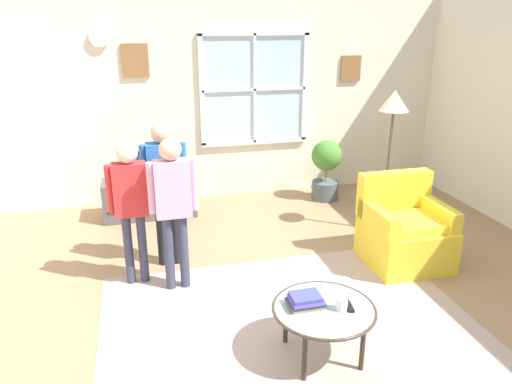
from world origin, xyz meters
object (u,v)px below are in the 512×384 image
at_px(potted_plant_by_window, 326,167).
at_px(person_blue_shirt, 164,178).
at_px(person_red_shirt, 131,198).
at_px(person_pink_shirt, 173,197).
at_px(tv_stand, 150,198).
at_px(television, 147,165).
at_px(floor_lamp, 393,115).
at_px(armchair, 404,232).
at_px(cup, 342,304).
at_px(remote_near_books, 349,306).
at_px(coffee_table, 324,311).
at_px(book_stack, 305,301).

bearing_deg(potted_plant_by_window, person_blue_shirt, -148.48).
relative_size(person_red_shirt, person_pink_shirt, 0.96).
distance_m(tv_stand, person_blue_shirt, 1.48).
height_order(television, person_red_shirt, person_red_shirt).
bearing_deg(floor_lamp, armchair, -103.65).
xyz_separation_m(television, person_blue_shirt, (0.13, -1.31, 0.24)).
xyz_separation_m(cup, remote_near_books, (0.07, 0.01, -0.04)).
xyz_separation_m(person_red_shirt, person_blue_shirt, (0.32, 0.30, 0.06)).
height_order(television, coffee_table, television).
xyz_separation_m(person_blue_shirt, floor_lamp, (2.47, 0.22, 0.45)).
bearing_deg(book_stack, tv_stand, 108.03).
xyz_separation_m(television, coffee_table, (1.09, -3.02, -0.28)).
distance_m(armchair, floor_lamp, 1.28).
distance_m(television, person_blue_shirt, 1.34).
xyz_separation_m(tv_stand, television, (-0.00, -0.00, 0.42)).
xyz_separation_m(armchair, remote_near_books, (-1.15, -1.22, 0.09)).
relative_size(potted_plant_by_window, floor_lamp, 0.50).
distance_m(cup, person_pink_shirt, 1.70).
height_order(person_red_shirt, person_blue_shirt, person_blue_shirt).
height_order(tv_stand, coffee_table, tv_stand).
relative_size(armchair, person_blue_shirt, 0.60).
height_order(armchair, book_stack, armchair).
xyz_separation_m(coffee_table, potted_plant_by_window, (1.24, 3.06, 0.07)).
bearing_deg(potted_plant_by_window, coffee_table, -112.02).
bearing_deg(cup, potted_plant_by_window, 70.07).
relative_size(cup, floor_lamp, 0.06).
bearing_deg(tv_stand, person_pink_shirt, -84.71).
bearing_deg(floor_lamp, television, 157.12).
height_order(armchair, remote_near_books, armchair).
xyz_separation_m(armchair, floor_lamp, (0.18, 0.75, 1.02)).
xyz_separation_m(tv_stand, potted_plant_by_window, (2.33, 0.03, 0.21)).
bearing_deg(person_pink_shirt, armchair, -1.07).
distance_m(remote_near_books, floor_lamp, 2.55).
bearing_deg(person_blue_shirt, television, 95.60).
height_order(coffee_table, person_pink_shirt, person_pink_shirt).
relative_size(armchair, book_stack, 3.31).
bearing_deg(person_pink_shirt, tv_stand, 95.29).
height_order(book_stack, cup, book_stack).
bearing_deg(remote_near_books, cup, -167.20).
height_order(cup, person_red_shirt, person_red_shirt).
height_order(book_stack, person_blue_shirt, person_blue_shirt).
relative_size(person_red_shirt, person_blue_shirt, 0.93).
distance_m(television, cup, 3.31).
bearing_deg(book_stack, television, 108.04).
bearing_deg(person_red_shirt, floor_lamp, 10.49).
relative_size(book_stack, cup, 2.84).
bearing_deg(cup, person_red_shirt, 133.52).
height_order(armchair, floor_lamp, floor_lamp).
bearing_deg(floor_lamp, book_stack, -130.96).
xyz_separation_m(television, remote_near_books, (1.27, -3.06, -0.25)).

